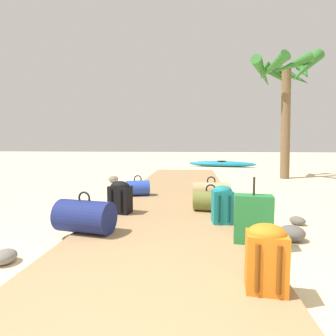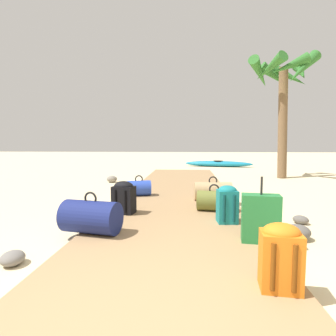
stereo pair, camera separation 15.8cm
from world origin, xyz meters
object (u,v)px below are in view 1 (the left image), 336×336
object	(u,v)px
backpack_black	(120,196)
palm_tree_far_right	(285,82)
duffel_bag_blue	(138,188)
duffel_bag_tan	(211,191)
suitcase_green	(253,219)
duffel_bag_navy	(85,216)
backpack_orange	(266,256)
duffel_bag_olive	(211,201)
backpack_teal	(222,203)
kayak	(222,164)

from	to	relation	value
backpack_black	palm_tree_far_right	bearing A→B (deg)	53.08
duffel_bag_blue	backpack_black	bearing A→B (deg)	-89.20
duffel_bag_tan	suitcase_green	bearing A→B (deg)	-81.77
duffel_bag_navy	backpack_orange	bearing A→B (deg)	-32.40
backpack_black	duffel_bag_olive	xyz separation A→B (m)	(1.40, 0.27, -0.10)
backpack_teal	duffel_bag_tan	xyz separation A→B (m)	(-0.06, 1.48, -0.09)
backpack_teal	duffel_bag_blue	bearing A→B (deg)	129.82
backpack_black	duffel_bag_navy	size ratio (longest dim) A/B	0.68
palm_tree_far_right	suitcase_green	bearing A→B (deg)	-109.28
duffel_bag_blue	backpack_black	xyz separation A→B (m)	(0.02, -1.45, 0.11)
palm_tree_far_right	duffel_bag_blue	bearing A→B (deg)	-135.97
duffel_bag_blue	backpack_orange	bearing A→B (deg)	-64.83
kayak	backpack_teal	bearing A→B (deg)	-95.50
duffel_bag_olive	backpack_teal	size ratio (longest dim) A/B	1.12
backpack_black	duffel_bag_olive	bearing A→B (deg)	10.84
backpack_teal	suitcase_green	bearing A→B (deg)	-70.51
backpack_teal	duffel_bag_tan	bearing A→B (deg)	92.38
duffel_bag_navy	palm_tree_far_right	xyz separation A→B (m)	(4.22, 6.34, 2.84)
palm_tree_far_right	kayak	bearing A→B (deg)	110.43
duffel_bag_blue	duffel_bag_tan	world-z (taller)	duffel_bag_tan
backpack_black	suitcase_green	size ratio (longest dim) A/B	0.69
suitcase_green	backpack_teal	bearing A→B (deg)	109.49
suitcase_green	backpack_orange	bearing A→B (deg)	-96.38
duffel_bag_blue	kayak	xyz separation A→B (m)	(2.50, 8.14, -0.09)
backpack_orange	palm_tree_far_right	xyz separation A→B (m)	(2.39, 7.50, 2.78)
duffel_bag_navy	kayak	size ratio (longest dim) A/B	0.22
backpack_orange	palm_tree_far_right	bearing A→B (deg)	72.36
backpack_teal	suitcase_green	xyz separation A→B (m)	(0.26, -0.73, -0.00)
duffel_bag_tan	suitcase_green	size ratio (longest dim) A/B	0.99
duffel_bag_tan	backpack_black	bearing A→B (deg)	-143.16
backpack_orange	kayak	bearing A→B (deg)	86.01
duffel_bag_tan	palm_tree_far_right	bearing A→B (deg)	58.89
backpack_black	duffel_bag_olive	distance (m)	1.43
backpack_teal	duffel_bag_navy	bearing A→B (deg)	-161.53
backpack_orange	palm_tree_far_right	distance (m)	8.35
palm_tree_far_right	backpack_teal	bearing A→B (deg)	-113.67
backpack_black	palm_tree_far_right	xyz separation A→B (m)	(4.04, 5.38, 2.78)
suitcase_green	palm_tree_far_right	world-z (taller)	palm_tree_far_right
duffel_bag_blue	palm_tree_far_right	world-z (taller)	palm_tree_far_right
backpack_orange	backpack_black	bearing A→B (deg)	128.05
duffel_bag_blue	suitcase_green	world-z (taller)	suitcase_green
suitcase_green	duffel_bag_tan	bearing A→B (deg)	98.23
backpack_teal	backpack_orange	bearing A→B (deg)	-85.22
duffel_bag_olive	backpack_orange	bearing A→B (deg)	-83.75
palm_tree_far_right	kayak	distance (m)	5.39
duffel_bag_olive	palm_tree_far_right	world-z (taller)	palm_tree_far_right
duffel_bag_tan	duffel_bag_navy	world-z (taller)	duffel_bag_navy
suitcase_green	palm_tree_far_right	bearing A→B (deg)	70.72
backpack_orange	suitcase_green	bearing A→B (deg)	83.62
duffel_bag_olive	duffel_bag_tan	bearing A→B (deg)	86.15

